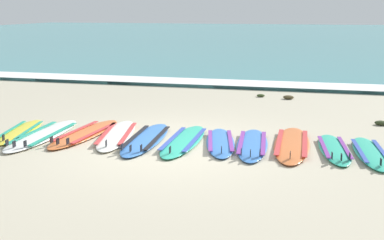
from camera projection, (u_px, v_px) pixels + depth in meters
The scene contains 17 objects.
ground_plane at pixel (170, 147), 8.85m from camera, with size 80.00×80.00×0.00m, color #B7AD93.
sea at pixel (285, 36), 43.58m from camera, with size 80.00×60.00×0.10m, color teal.
wave_foam_strip at pixel (234, 84), 15.81m from camera, with size 80.00×1.35×0.11m, color white.
surfboard_0 at pixel (20, 131), 9.86m from camera, with size 0.92×2.13×0.18m.
surfboard_1 at pixel (43, 135), 9.59m from camera, with size 0.71×2.60×0.18m.
surfboard_2 at pixel (85, 133), 9.70m from camera, with size 0.80×2.50×0.18m.
surfboard_3 at pixel (117, 135), 9.59m from camera, with size 1.06×2.48×0.18m.
surfboard_4 at pixel (146, 139), 9.29m from camera, with size 0.76×2.51×0.18m.
surfboard_5 at pixel (184, 141), 9.17m from camera, with size 0.61×2.40×0.18m.
surfboard_6 at pixel (220, 142), 9.06m from camera, with size 0.93×2.13×0.18m.
surfboard_7 at pixel (252, 144), 8.92m from camera, with size 0.75×2.29×0.18m.
surfboard_8 at pixel (292, 144), 8.93m from camera, with size 0.68×2.57×0.18m.
surfboard_9 at pixel (334, 149), 8.63m from camera, with size 0.70×2.05×0.18m.
surfboard_10 at pixel (370, 153), 8.40m from camera, with size 0.68×2.09×0.18m.
seaweed_clump_near_shoreline at pixel (288, 97), 13.54m from camera, with size 0.29×0.23×0.10m, color #4C4228.
seaweed_clump_mid_sand at pixel (261, 95), 13.87m from camera, with size 0.23×0.18×0.08m, color #384723.
seaweed_clump_by_the_boards at pixel (381, 123), 10.53m from camera, with size 0.27×0.22×0.10m, color #2D381E.
Camera 1 is at (2.42, -8.18, 2.46)m, focal length 45.90 mm.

